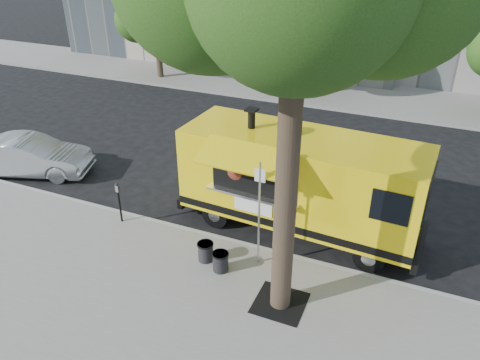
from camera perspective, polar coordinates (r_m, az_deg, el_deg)
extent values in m
plane|color=black|center=(14.53, -1.31, -5.36)|extent=(120.00, 120.00, 0.00)
cube|color=gray|center=(11.77, -9.62, -15.13)|extent=(60.00, 6.00, 0.15)
cube|color=#999993|center=(13.80, -2.91, -7.10)|extent=(60.00, 0.14, 0.16)
cube|color=gray|center=(26.20, 11.10, 10.38)|extent=(60.00, 5.00, 0.15)
cylinder|color=#33261C|center=(9.72, 5.68, -0.72)|extent=(0.48, 0.48, 6.50)
cube|color=black|center=(11.67, 4.89, -14.71)|extent=(1.20, 1.20, 0.02)
cylinder|color=#33261C|center=(28.45, -9.86, 14.85)|extent=(0.36, 0.36, 2.60)
sphere|color=#245015|center=(27.98, -10.28, 19.50)|extent=(3.42, 3.42, 3.42)
cylinder|color=#33261C|center=(25.28, 8.71, 13.17)|extent=(0.36, 0.36, 2.60)
sphere|color=#245015|center=(24.74, 9.14, 18.52)|extent=(3.60, 3.60, 3.60)
cylinder|color=silver|center=(11.93, 2.34, -4.32)|extent=(0.06, 0.06, 3.00)
cube|color=white|center=(11.34, 2.46, 0.55)|extent=(0.28, 0.02, 0.35)
cylinder|color=black|center=(14.56, -14.42, -3.14)|extent=(0.06, 0.06, 1.05)
cube|color=silver|center=(14.25, -14.73, -1.01)|extent=(0.10, 0.08, 0.22)
sphere|color=black|center=(14.18, -14.79, -0.55)|extent=(0.11, 0.11, 0.11)
cube|color=yellow|center=(13.52, 7.41, 0.32)|extent=(6.98, 2.72, 2.48)
cube|color=black|center=(14.02, 7.15, -3.29)|extent=(7.00, 2.74, 0.23)
cube|color=black|center=(13.69, 21.08, -7.60)|extent=(0.31, 2.21, 0.32)
cube|color=black|center=(15.46, -5.17, -1.10)|extent=(0.31, 2.21, 0.32)
cube|color=black|center=(12.82, 22.13, -1.44)|extent=(0.16, 1.85, 1.00)
cylinder|color=black|center=(13.00, 15.51, -9.00)|extent=(0.86, 0.34, 0.84)
cylinder|color=black|center=(14.59, 17.20, -4.69)|extent=(0.86, 0.34, 0.84)
cylinder|color=black|center=(14.24, -2.90, -4.15)|extent=(0.86, 0.34, 0.84)
cylinder|color=black|center=(15.70, 0.54, -0.70)|extent=(0.86, 0.34, 0.84)
cube|color=black|center=(12.73, 1.82, 0.67)|extent=(2.54, 0.33, 1.11)
cube|color=silver|center=(12.90, 1.48, -1.95)|extent=(2.75, 0.51, 0.06)
cube|color=yellow|center=(11.94, 0.77, 2.73)|extent=(2.68, 1.15, 0.44)
cube|color=white|center=(13.13, 1.61, -3.02)|extent=(1.16, 0.11, 0.53)
cylinder|color=black|center=(13.41, 1.41, 7.42)|extent=(0.21, 0.21, 0.58)
sphere|color=silver|center=(13.26, 6.35, 6.01)|extent=(0.59, 0.59, 0.59)
sphere|color=brown|center=(13.21, 0.06, 1.55)|extent=(0.89, 0.89, 0.89)
cylinder|color=#FF590C|center=(13.08, -0.39, 0.63)|extent=(0.37, 0.15, 0.36)
imported|color=#B7B9BF|center=(18.67, -24.20, 2.66)|extent=(4.56, 2.76, 1.42)
cylinder|color=black|center=(12.75, -4.22, -8.69)|extent=(0.41, 0.41, 0.54)
cylinder|color=black|center=(12.60, -4.26, -7.80)|extent=(0.45, 0.45, 0.04)
cylinder|color=black|center=(12.39, -2.40, -9.91)|extent=(0.41, 0.41, 0.53)
cylinder|color=black|center=(12.24, -2.42, -9.01)|extent=(0.44, 0.44, 0.04)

